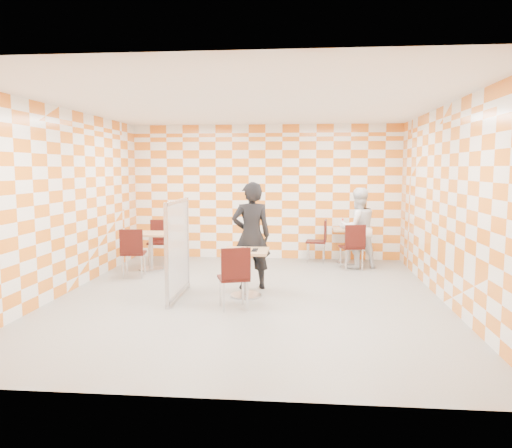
{
  "coord_description": "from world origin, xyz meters",
  "views": [
    {
      "loc": [
        0.84,
        -7.67,
        2.04
      ],
      "look_at": [
        0.1,
        0.2,
        1.15
      ],
      "focal_mm": 35.0,
      "sensor_mm": 36.0,
      "label": 1
    }
  ],
  "objects_px": {
    "main_table": "(246,265)",
    "chair_empty_far": "(159,238)",
    "empty_table": "(151,245)",
    "sport_bottle": "(343,224)",
    "chair_empty_near": "(133,249)",
    "man_dark": "(251,236)",
    "chair_second_front": "(353,243)",
    "chair_main_front": "(235,273)",
    "soda_bottle": "(356,223)",
    "partition": "(178,248)",
    "man_white": "(358,228)",
    "chair_second_side": "(320,237)",
    "second_table": "(349,240)"
  },
  "relations": [
    {
      "from": "main_table",
      "to": "chair_empty_far",
      "type": "height_order",
      "value": "chair_empty_far"
    },
    {
      "from": "empty_table",
      "to": "sport_bottle",
      "type": "bearing_deg",
      "value": 17.46
    },
    {
      "from": "chair_empty_near",
      "to": "man_dark",
      "type": "bearing_deg",
      "value": -14.91
    },
    {
      "from": "chair_second_front",
      "to": "chair_main_front",
      "type": "bearing_deg",
      "value": -123.01
    },
    {
      "from": "chair_empty_near",
      "to": "soda_bottle",
      "type": "xyz_separation_m",
      "value": [
        4.29,
        1.94,
        0.31
      ]
    },
    {
      "from": "partition",
      "to": "man_white",
      "type": "xyz_separation_m",
      "value": [
        3.07,
        2.65,
        0.03
      ]
    },
    {
      "from": "chair_empty_far",
      "to": "empty_table",
      "type": "bearing_deg",
      "value": -86.75
    },
    {
      "from": "soda_bottle",
      "to": "chair_empty_near",
      "type": "bearing_deg",
      "value": -155.6
    },
    {
      "from": "chair_second_side",
      "to": "partition",
      "type": "bearing_deg",
      "value": -126.11
    },
    {
      "from": "main_table",
      "to": "chair_main_front",
      "type": "xyz_separation_m",
      "value": [
        -0.07,
        -0.79,
        0.04
      ]
    },
    {
      "from": "chair_main_front",
      "to": "chair_empty_far",
      "type": "xyz_separation_m",
      "value": [
        -2.11,
        3.45,
        0.0
      ]
    },
    {
      "from": "main_table",
      "to": "chair_empty_near",
      "type": "xyz_separation_m",
      "value": [
        -2.25,
        1.15,
        0.04
      ]
    },
    {
      "from": "empty_table",
      "to": "chair_second_front",
      "type": "xyz_separation_m",
      "value": [
        4.05,
        0.33,
        0.04
      ]
    },
    {
      "from": "main_table",
      "to": "empty_table",
      "type": "height_order",
      "value": "same"
    },
    {
      "from": "man_white",
      "to": "main_table",
      "type": "bearing_deg",
      "value": 32.35
    },
    {
      "from": "empty_table",
      "to": "chair_main_front",
      "type": "relative_size",
      "value": 0.81
    },
    {
      "from": "chair_second_front",
      "to": "man_dark",
      "type": "xyz_separation_m",
      "value": [
        -1.87,
        -1.71,
        0.36
      ]
    },
    {
      "from": "main_table",
      "to": "man_white",
      "type": "distance_m",
      "value": 3.21
    },
    {
      "from": "empty_table",
      "to": "chair_second_front",
      "type": "height_order",
      "value": "chair_second_front"
    },
    {
      "from": "chair_empty_far",
      "to": "man_white",
      "type": "height_order",
      "value": "man_white"
    },
    {
      "from": "partition",
      "to": "man_dark",
      "type": "height_order",
      "value": "man_dark"
    },
    {
      "from": "chair_empty_near",
      "to": "man_white",
      "type": "xyz_separation_m",
      "value": [
        4.26,
        1.34,
        0.28
      ]
    },
    {
      "from": "chair_second_side",
      "to": "soda_bottle",
      "type": "relative_size",
      "value": 4.02
    },
    {
      "from": "second_table",
      "to": "chair_empty_far",
      "type": "distance_m",
      "value": 4.09
    },
    {
      "from": "partition",
      "to": "empty_table",
      "type": "bearing_deg",
      "value": 117.56
    },
    {
      "from": "chair_second_front",
      "to": "chair_second_side",
      "type": "bearing_deg",
      "value": 128.54
    },
    {
      "from": "main_table",
      "to": "man_white",
      "type": "xyz_separation_m",
      "value": [
        2.01,
        2.49,
        0.31
      ]
    },
    {
      "from": "second_table",
      "to": "sport_bottle",
      "type": "relative_size",
      "value": 3.75
    },
    {
      "from": "empty_table",
      "to": "man_dark",
      "type": "relative_size",
      "value": 0.41
    },
    {
      "from": "chair_empty_far",
      "to": "soda_bottle",
      "type": "xyz_separation_m",
      "value": [
        4.22,
        0.43,
        0.31
      ]
    },
    {
      "from": "main_table",
      "to": "partition",
      "type": "distance_m",
      "value": 1.11
    },
    {
      "from": "chair_empty_far",
      "to": "second_table",
      "type": "bearing_deg",
      "value": 4.66
    },
    {
      "from": "empty_table",
      "to": "chair_empty_far",
      "type": "xyz_separation_m",
      "value": [
        -0.04,
        0.74,
        0.04
      ]
    },
    {
      "from": "empty_table",
      "to": "man_dark",
      "type": "bearing_deg",
      "value": -32.41
    },
    {
      "from": "man_dark",
      "to": "empty_table",
      "type": "bearing_deg",
      "value": -46.81
    },
    {
      "from": "chair_main_front",
      "to": "main_table",
      "type": "bearing_deg",
      "value": 84.79
    },
    {
      "from": "chair_second_side",
      "to": "partition",
      "type": "relative_size",
      "value": 0.6
    },
    {
      "from": "empty_table",
      "to": "chair_empty_near",
      "type": "distance_m",
      "value": 0.78
    },
    {
      "from": "man_dark",
      "to": "sport_bottle",
      "type": "distance_m",
      "value": 3.13
    },
    {
      "from": "chair_second_front",
      "to": "partition",
      "type": "height_order",
      "value": "partition"
    },
    {
      "from": "main_table",
      "to": "chair_second_front",
      "type": "bearing_deg",
      "value": 49.81
    },
    {
      "from": "empty_table",
      "to": "soda_bottle",
      "type": "height_order",
      "value": "soda_bottle"
    },
    {
      "from": "chair_empty_far",
      "to": "man_dark",
      "type": "bearing_deg",
      "value": -43.71
    },
    {
      "from": "partition",
      "to": "soda_bottle",
      "type": "xyz_separation_m",
      "value": [
        3.09,
        3.25,
        0.06
      ]
    },
    {
      "from": "man_white",
      "to": "second_table",
      "type": "bearing_deg",
      "value": -95.09
    },
    {
      "from": "chair_second_side",
      "to": "chair_empty_far",
      "type": "xyz_separation_m",
      "value": [
        -3.46,
        -0.38,
        0.0
      ]
    },
    {
      "from": "sport_bottle",
      "to": "empty_table",
      "type": "bearing_deg",
      "value": -162.54
    },
    {
      "from": "chair_second_front",
      "to": "soda_bottle",
      "type": "height_order",
      "value": "soda_bottle"
    },
    {
      "from": "man_white",
      "to": "sport_bottle",
      "type": "distance_m",
      "value": 0.7
    },
    {
      "from": "second_table",
      "to": "chair_empty_far",
      "type": "relative_size",
      "value": 0.81
    }
  ]
}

